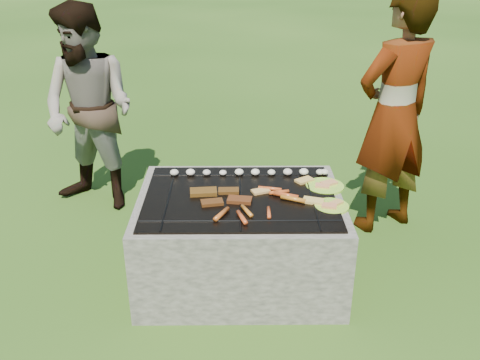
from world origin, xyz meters
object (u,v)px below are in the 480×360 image
object	(u,v)px
cook	(395,115)
bystander	(90,110)
fire_pit	(240,240)
plate_far	(325,186)
plate_near	(332,206)

from	to	relation	value
cook	bystander	xyz separation A→B (m)	(-2.33, 0.38, -0.08)
bystander	cook	bearing A→B (deg)	14.88
cook	bystander	distance (m)	2.36
fire_pit	cook	bearing A→B (deg)	31.77
fire_pit	plate_far	bearing A→B (deg)	14.43
plate_far	bystander	bearing A→B (deg)	151.98
plate_far	plate_near	xyz separation A→B (m)	(-0.00, -0.28, -0.00)
plate_near	cook	xyz separation A→B (m)	(0.57, 0.84, 0.31)
fire_pit	plate_far	xyz separation A→B (m)	(0.56, 0.14, 0.33)
plate_far	bystander	size ratio (longest dim) A/B	0.17
bystander	plate_far	bearing A→B (deg)	-3.97
plate_far	cook	xyz separation A→B (m)	(0.57, 0.56, 0.30)
cook	fire_pit	bearing A→B (deg)	5.11
fire_pit	plate_near	world-z (taller)	plate_near
bystander	fire_pit	bearing A→B (deg)	-18.07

